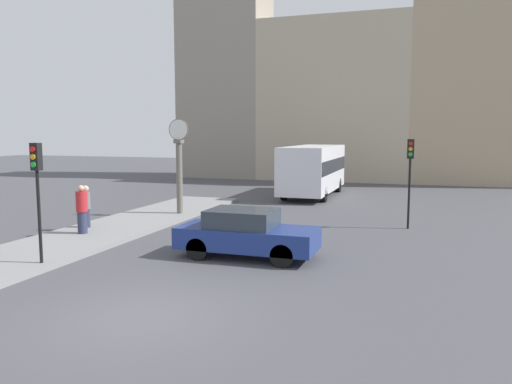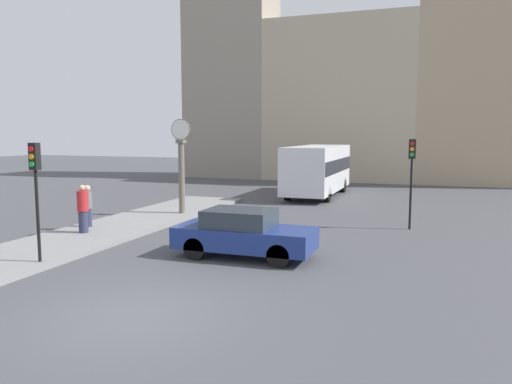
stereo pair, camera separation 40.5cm
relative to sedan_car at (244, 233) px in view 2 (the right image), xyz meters
The scene contains 10 objects.
ground_plane 5.49m from the sedan_car, 94.24° to the right, with size 120.00×120.00×0.00m, color #47474C.
sidewalk_corner 6.71m from the sedan_car, 161.26° to the left, with size 3.38×19.14×0.15m, color gray.
building_row 27.67m from the sedan_car, 88.94° to the left, with size 28.98×5.00×19.78m.
sedan_car is the anchor object (origin of this frame).
bus_distant 15.49m from the sedan_car, 94.42° to the left, with size 2.56×7.99×3.00m.
traffic_light_near 6.15m from the sedan_car, 149.53° to the right, with size 0.26×0.24×3.36m.
traffic_light_far 8.03m from the sedan_car, 54.30° to the left, with size 0.26×0.24×3.55m.
street_clock 8.31m from the sedan_car, 131.28° to the left, with size 0.96×0.36×4.26m.
pedestrian_red_top 6.69m from the sedan_car, behind, with size 0.40×0.40×1.76m.
pedestrian_grey_jacket 7.49m from the sedan_car, 165.23° to the left, with size 0.33×0.33×1.63m.
Camera 2 is at (5.79, -8.51, 3.79)m, focal length 35.00 mm.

